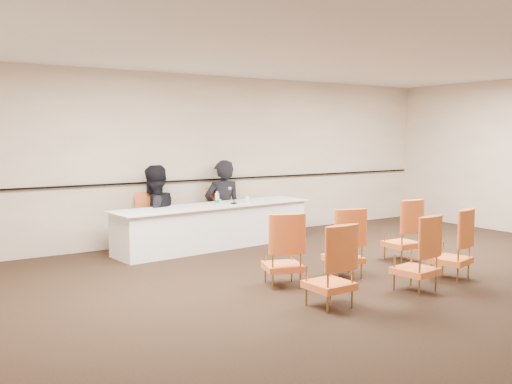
% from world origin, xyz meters
% --- Properties ---
extents(floor, '(10.00, 10.00, 0.00)m').
position_xyz_m(floor, '(0.00, 0.00, 0.00)').
color(floor, black).
rests_on(floor, ground).
extents(ceiling, '(10.00, 10.00, 0.00)m').
position_xyz_m(ceiling, '(0.00, 0.00, 3.00)').
color(ceiling, silver).
rests_on(ceiling, ground).
extents(wall_back, '(10.00, 0.04, 3.00)m').
position_xyz_m(wall_back, '(0.00, 4.00, 1.50)').
color(wall_back, '#BFAD96').
rests_on(wall_back, ground).
extents(wall_rail, '(9.80, 0.04, 0.03)m').
position_xyz_m(wall_rail, '(0.00, 3.96, 1.10)').
color(wall_rail, black).
rests_on(wall_rail, wall_back).
extents(panel_table, '(3.71, 1.18, 0.73)m').
position_xyz_m(panel_table, '(-0.61, 3.20, 0.37)').
color(panel_table, white).
rests_on(panel_table, ground).
extents(panelist_main, '(0.76, 0.56, 1.92)m').
position_xyz_m(panelist_main, '(-0.10, 3.80, 0.50)').
color(panelist_main, black).
rests_on(panelist_main, ground).
extents(panelist_main_chair, '(0.54, 0.54, 0.95)m').
position_xyz_m(panelist_main_chair, '(-0.10, 3.80, 0.47)').
color(panelist_main_chair, '#DB5227').
rests_on(panelist_main_chair, ground).
extents(panelist_second, '(1.08, 0.95, 1.87)m').
position_xyz_m(panelist_second, '(-1.53, 3.67, 0.48)').
color(panelist_second, black).
rests_on(panelist_second, ground).
extents(panelist_second_chair, '(0.54, 0.54, 0.95)m').
position_xyz_m(panelist_second_chair, '(-1.53, 3.67, 0.47)').
color(panelist_second_chair, '#DB5227').
rests_on(panelist_second_chair, ground).
extents(papers, '(0.34, 0.28, 0.00)m').
position_xyz_m(papers, '(-0.11, 3.18, 0.73)').
color(papers, white).
rests_on(papers, panel_table).
extents(microphone, '(0.12, 0.21, 0.29)m').
position_xyz_m(microphone, '(-0.26, 3.13, 0.88)').
color(microphone, black).
rests_on(microphone, panel_table).
extents(water_bottle, '(0.08, 0.08, 0.24)m').
position_xyz_m(water_bottle, '(-0.61, 3.10, 0.85)').
color(water_bottle, '#178279').
rests_on(water_bottle, panel_table).
extents(drinking_glass, '(0.08, 0.08, 0.10)m').
position_xyz_m(drinking_glass, '(-0.56, 3.12, 0.78)').
color(drinking_glass, silver).
rests_on(drinking_glass, panel_table).
extents(coffee_cup, '(0.09, 0.09, 0.12)m').
position_xyz_m(coffee_cup, '(0.01, 3.13, 0.79)').
color(coffee_cup, white).
rests_on(coffee_cup, panel_table).
extents(aud_chair_front_left, '(0.64, 0.64, 0.95)m').
position_xyz_m(aud_chair_front_left, '(-1.12, 0.52, 0.47)').
color(aud_chair_front_left, '#DB5227').
rests_on(aud_chair_front_left, ground).
extents(aud_chair_front_mid, '(0.62, 0.62, 0.95)m').
position_xyz_m(aud_chair_front_mid, '(-0.16, 0.44, 0.47)').
color(aud_chair_front_mid, '#DB5227').
rests_on(aud_chair_front_mid, ground).
extents(aud_chair_front_right, '(0.52, 0.52, 0.95)m').
position_xyz_m(aud_chair_front_right, '(1.30, 0.72, 0.47)').
color(aud_chair_front_right, '#DB5227').
rests_on(aud_chair_front_right, ground).
extents(aud_chair_back_left, '(0.51, 0.51, 0.95)m').
position_xyz_m(aud_chair_back_left, '(-1.21, -0.50, 0.47)').
color(aud_chair_back_left, '#DB5227').
rests_on(aud_chair_back_left, ground).
extents(aud_chair_back_mid, '(0.56, 0.56, 0.95)m').
position_xyz_m(aud_chair_back_mid, '(0.12, -0.57, 0.47)').
color(aud_chair_back_mid, '#DB5227').
rests_on(aud_chair_back_mid, ground).
extents(aud_chair_back_right, '(0.61, 0.61, 0.95)m').
position_xyz_m(aud_chair_back_right, '(0.99, -0.41, 0.47)').
color(aud_chair_back_right, '#DB5227').
rests_on(aud_chair_back_right, ground).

